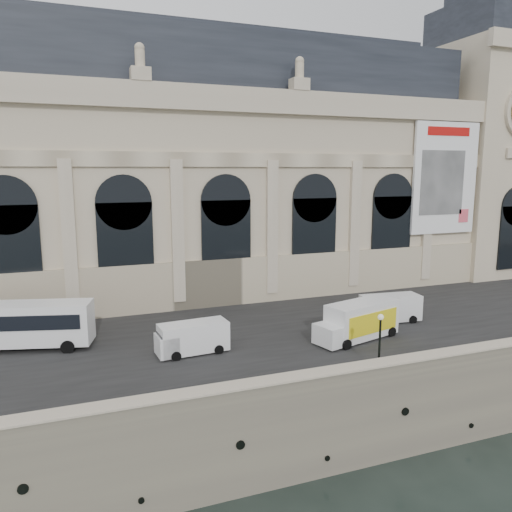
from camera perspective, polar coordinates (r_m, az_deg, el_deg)
The scene contains 11 objects.
ground at distance 38.12m, azimuth 13.77°, elevation -22.17°, with size 260.00×260.00×0.00m, color black.
quay at distance 66.41m, azimuth -3.40°, elevation -5.02°, with size 160.00×70.00×6.00m, color gray.
street at distance 46.70m, azimuth 4.30°, elevation -7.63°, with size 160.00×24.00×0.06m, color #2D2D2D.
parapet at distance 35.54m, azimuth 13.66°, elevation -12.62°, with size 160.00×1.40×1.21m.
museum at distance 58.65m, azimuth -8.01°, elevation 9.46°, with size 69.00×18.70×29.10m.
clock_pavilion at distance 75.86m, azimuth 24.14°, elevation 11.57°, with size 13.00×14.72×36.70m.
bus_left at distance 43.91m, azimuth -26.43°, elevation -6.99°, with size 12.91×5.84×3.74m.
van_b at distance 39.11m, azimuth -7.65°, elevation -9.33°, with size 5.62×2.60×2.44m.
van_c at distance 48.12m, azimuth 14.73°, elevation -5.83°, with size 5.89×2.83×2.54m.
box_truck at distance 42.71m, azimuth 11.59°, elevation -7.31°, with size 8.16×4.43×3.14m.
lamp_right at distance 36.34m, azimuth 13.94°, elevation -9.65°, with size 0.43×0.43×4.19m.
Camera 1 is at (-18.89, -26.35, 20.05)m, focal length 35.00 mm.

